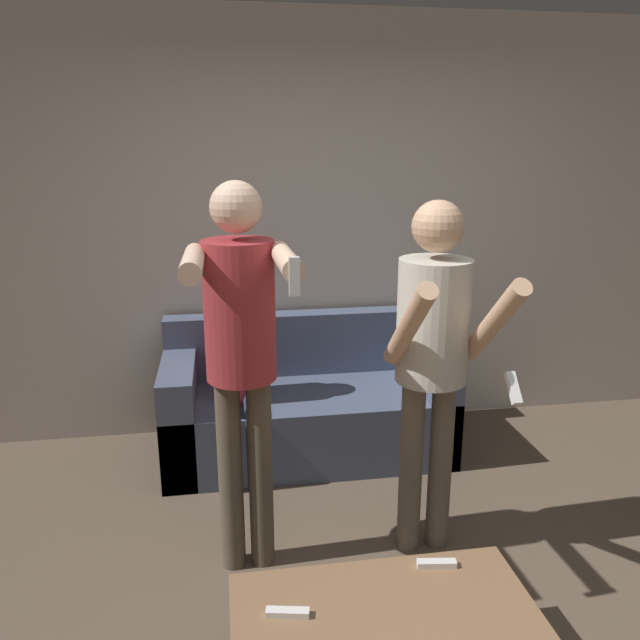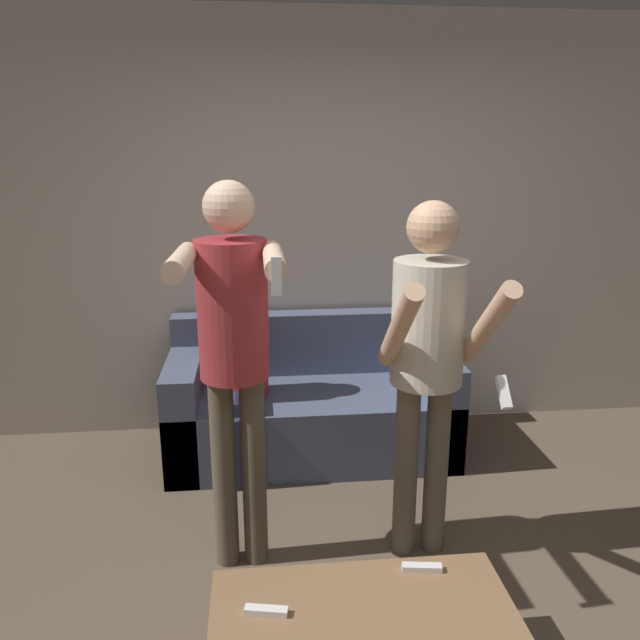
% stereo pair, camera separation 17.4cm
% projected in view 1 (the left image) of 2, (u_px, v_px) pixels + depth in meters
% --- Properties ---
extents(wall_back, '(6.40, 0.06, 2.70)m').
position_uv_depth(wall_back, '(324.00, 230.00, 4.10)').
color(wall_back, beige).
rests_on(wall_back, ground_plane).
extents(couch, '(1.75, 0.80, 0.84)m').
position_uv_depth(couch, '(306.00, 407.00, 3.95)').
color(couch, '#4C5670').
rests_on(couch, ground_plane).
extents(person_standing_left, '(0.42, 0.69, 1.76)m').
position_uv_depth(person_standing_left, '(241.00, 340.00, 2.62)').
color(person_standing_left, brown).
rests_on(person_standing_left, ground_plane).
extents(person_standing_right, '(0.44, 0.65, 1.68)m').
position_uv_depth(person_standing_right, '(433.00, 344.00, 2.77)').
color(person_standing_right, '#6B6051').
rests_on(person_standing_right, ground_plane).
extents(person_seated, '(0.29, 0.52, 1.16)m').
position_uv_depth(person_seated, '(240.00, 369.00, 3.64)').
color(person_seated, '#282D47').
rests_on(person_seated, ground_plane).
extents(coffee_table, '(1.07, 0.58, 0.34)m').
position_uv_depth(coffee_table, '(386.00, 621.00, 2.15)').
color(coffee_table, '#846042').
rests_on(coffee_table, ground_plane).
extents(remote_near, '(0.15, 0.06, 0.02)m').
position_uv_depth(remote_near, '(288.00, 613.00, 2.13)').
color(remote_near, white).
rests_on(remote_near, coffee_table).
extents(remote_far, '(0.15, 0.06, 0.02)m').
position_uv_depth(remote_far, '(437.00, 564.00, 2.38)').
color(remote_far, white).
rests_on(remote_far, coffee_table).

